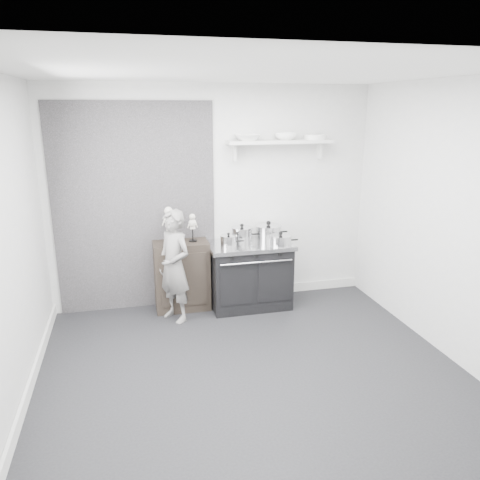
% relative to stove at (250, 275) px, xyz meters
% --- Properties ---
extents(ground, '(4.00, 4.00, 0.00)m').
position_rel_stove_xyz_m(ground, '(-0.38, -1.48, -0.41)').
color(ground, black).
rests_on(ground, ground).
extents(room_shell, '(4.02, 3.62, 2.71)m').
position_rel_stove_xyz_m(room_shell, '(-0.47, -1.33, 1.23)').
color(room_shell, beige).
rests_on(room_shell, ground).
extents(wall_shelf, '(1.30, 0.26, 0.24)m').
position_rel_stove_xyz_m(wall_shelf, '(0.42, 0.20, 1.59)').
color(wall_shelf, silver).
rests_on(wall_shelf, room_shell).
extents(stove, '(1.02, 0.64, 0.82)m').
position_rel_stove_xyz_m(stove, '(0.00, 0.00, 0.00)').
color(stove, black).
rests_on(stove, ground).
extents(side_cabinet, '(0.66, 0.38, 0.86)m').
position_rel_stove_xyz_m(side_cabinet, '(-0.83, 0.13, 0.01)').
color(side_cabinet, black).
rests_on(side_cabinet, ground).
extents(child, '(0.53, 0.58, 1.32)m').
position_rel_stove_xyz_m(child, '(-0.95, -0.18, 0.25)').
color(child, slate).
rests_on(child, ground).
extents(pot_front_left, '(0.29, 0.20, 0.18)m').
position_rel_stove_xyz_m(pot_front_left, '(-0.28, -0.08, 0.48)').
color(pot_front_left, '#BCBCBE').
rests_on(pot_front_left, stove).
extents(pot_back_left, '(0.35, 0.26, 0.23)m').
position_rel_stove_xyz_m(pot_back_left, '(-0.07, 0.10, 0.50)').
color(pot_back_left, '#BCBCBE').
rests_on(pot_back_left, stove).
extents(pot_back_right, '(0.41, 0.33, 0.24)m').
position_rel_stove_xyz_m(pot_back_right, '(0.28, 0.13, 0.50)').
color(pot_back_right, '#BCBCBE').
rests_on(pot_back_right, stove).
extents(pot_front_right, '(0.35, 0.27, 0.17)m').
position_rel_stove_xyz_m(pot_front_right, '(0.34, -0.16, 0.47)').
color(pot_front_right, '#BCBCBE').
rests_on(pot_front_right, stove).
extents(skeleton_full, '(0.14, 0.09, 0.51)m').
position_rel_stove_xyz_m(skeleton_full, '(-0.96, 0.13, 0.70)').
color(skeleton_full, beige).
rests_on(skeleton_full, side_cabinet).
extents(skeleton_torso, '(0.11, 0.07, 0.39)m').
position_rel_stove_xyz_m(skeleton_torso, '(-0.68, 0.13, 0.64)').
color(skeleton_torso, beige).
rests_on(skeleton_torso, side_cabinet).
extents(bowl_large, '(0.31, 0.31, 0.08)m').
position_rel_stove_xyz_m(bowl_large, '(0.01, 0.19, 1.66)').
color(bowl_large, white).
rests_on(bowl_large, wall_shelf).
extents(bowl_small, '(0.27, 0.27, 0.08)m').
position_rel_stove_xyz_m(bowl_small, '(0.50, 0.19, 1.67)').
color(bowl_small, white).
rests_on(bowl_small, wall_shelf).
extents(plate_stack, '(0.27, 0.27, 0.06)m').
position_rel_stove_xyz_m(plate_stack, '(0.87, 0.19, 1.66)').
color(plate_stack, silver).
rests_on(plate_stack, wall_shelf).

